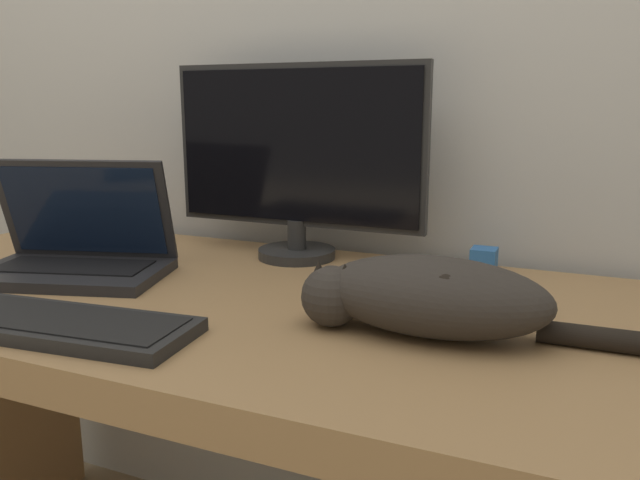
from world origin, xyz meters
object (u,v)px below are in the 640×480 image
laptop (75,252)px  external_keyboard (55,324)px  monitor (296,158)px  cat (427,295)px

laptop → external_keyboard: size_ratio=0.91×
monitor → cat: monitor is taller
external_keyboard → cat: bearing=16.9°
laptop → external_keyboard: (0.20, -0.25, -0.03)m
monitor → external_keyboard: monitor is taller
external_keyboard → monitor: bearing=70.9°
external_keyboard → cat: 0.54m
cat → external_keyboard: bearing=-159.3°
monitor → laptop: bearing=-138.1°
monitor → laptop: 0.48m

